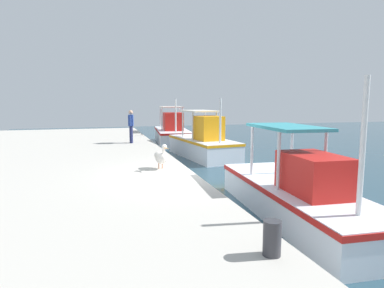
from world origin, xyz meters
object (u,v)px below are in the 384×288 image
(pelican, at_px, (161,156))
(mooring_bollard_nearest, at_px, (272,238))
(fishing_boat_second, at_px, (204,143))
(fishing_boat_nearest, at_px, (172,133))
(fisherman_standing, at_px, (131,125))
(fishing_boat_third, at_px, (297,194))

(pelican, bearing_deg, mooring_bollard_nearest, 3.73)
(fishing_boat_second, height_order, mooring_bollard_nearest, fishing_boat_second)
(fishing_boat_nearest, bearing_deg, pelican, -13.89)
(fishing_boat_second, height_order, pelican, fishing_boat_second)
(fishing_boat_second, xyz_separation_m, fisherman_standing, (-0.81, -3.68, 1.01))
(fishing_boat_second, xyz_separation_m, pelican, (6.15, -3.39, 0.46))
(fishing_boat_third, xyz_separation_m, fisherman_standing, (-10.15, -3.15, 1.13))
(pelican, bearing_deg, fisherman_standing, -177.59)
(fishing_boat_nearest, relative_size, pelican, 6.29)
(fishing_boat_second, distance_m, fisherman_standing, 3.90)
(pelican, relative_size, fisherman_standing, 0.57)
(fishing_boat_second, relative_size, fisherman_standing, 3.23)
(fishing_boat_nearest, height_order, mooring_bollard_nearest, fishing_boat_nearest)
(fishing_boat_nearest, distance_m, fishing_boat_third, 15.45)
(fishing_boat_nearest, height_order, fisherman_standing, fishing_boat_nearest)
(fishing_boat_second, bearing_deg, fishing_boat_nearest, -176.63)
(fishing_boat_third, relative_size, mooring_bollard_nearest, 12.35)
(fishing_boat_third, relative_size, pelican, 6.36)
(pelican, height_order, fisherman_standing, fisherman_standing)
(mooring_bollard_nearest, bearing_deg, fishing_boat_nearest, 171.96)
(fishing_boat_nearest, distance_m, mooring_bollard_nearest, 18.73)
(fishing_boat_second, bearing_deg, fisherman_standing, -102.37)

